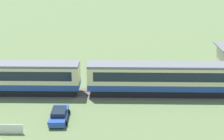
% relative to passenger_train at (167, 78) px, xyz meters
% --- Properties ---
extents(passenger_train, '(103.80, 2.92, 4.19)m').
position_rel_passenger_train_xyz_m(passenger_train, '(0.00, 0.00, 0.00)').
color(passenger_train, '#234293').
rests_on(passenger_train, ground_plane).
extents(railway_track, '(153.38, 3.60, 0.04)m').
position_rel_passenger_train_xyz_m(railway_track, '(-5.04, -0.00, -2.32)').
color(railway_track, '#665B51').
rests_on(railway_track, ground_plane).
extents(parked_car_blue, '(2.26, 4.48, 1.31)m').
position_rel_passenger_train_xyz_m(parked_car_blue, '(-12.77, -7.40, -1.70)').
color(parked_car_blue, '#284CA8').
rests_on(parked_car_blue, ground_plane).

